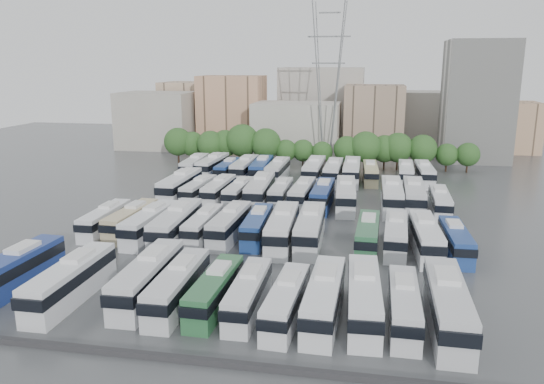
% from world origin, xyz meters
% --- Properties ---
extents(ground, '(220.00, 220.00, 0.00)m').
position_xyz_m(ground, '(0.00, 0.00, 0.00)').
color(ground, '#424447').
rests_on(ground, ground).
extents(parapet, '(56.00, 0.50, 0.50)m').
position_xyz_m(parapet, '(0.00, -33.00, 0.25)').
color(parapet, '#2D2D30').
rests_on(parapet, ground).
extents(tree_line, '(65.11, 7.65, 8.75)m').
position_xyz_m(tree_line, '(-2.49, 42.06, 4.44)').
color(tree_line, black).
rests_on(tree_line, ground).
extents(city_buildings, '(102.00, 35.00, 20.00)m').
position_xyz_m(city_buildings, '(-7.46, 71.86, 7.87)').
color(city_buildings, '#9E998E').
rests_on(city_buildings, ground).
extents(apartment_tower, '(14.00, 14.00, 26.00)m').
position_xyz_m(apartment_tower, '(34.00, 58.00, 13.00)').
color(apartment_tower, silver).
rests_on(apartment_tower, ground).
extents(electricity_pylon, '(9.00, 6.91, 33.83)m').
position_xyz_m(electricity_pylon, '(2.00, 50.00, 18.66)').
color(electricity_pylon, slate).
rests_on(electricity_pylon, ground).
extents(bus_r0_s0, '(3.27, 12.81, 3.99)m').
position_xyz_m(bus_r0_s0, '(-21.31, -23.88, 1.96)').
color(bus_r0_s0, navy).
rests_on(bus_r0_s0, ground).
extents(bus_r0_s2, '(2.77, 12.56, 3.94)m').
position_xyz_m(bus_r0_s2, '(-14.77, -24.92, 1.93)').
color(bus_r0_s2, silver).
rests_on(bus_r0_s2, ground).
extents(bus_r0_s4, '(3.13, 12.87, 4.01)m').
position_xyz_m(bus_r0_s4, '(-8.12, -23.04, 1.97)').
color(bus_r0_s4, silver).
rests_on(bus_r0_s4, ground).
extents(bus_r0_s5, '(2.80, 11.91, 3.72)m').
position_xyz_m(bus_r0_s5, '(-4.88, -24.02, 1.83)').
color(bus_r0_s5, silver).
rests_on(bus_r0_s5, ground).
extents(bus_r0_s6, '(2.68, 11.02, 3.44)m').
position_xyz_m(bus_r0_s6, '(-1.45, -24.00, 1.69)').
color(bus_r0_s6, '#2A6439').
rests_on(bus_r0_s6, ground).
extents(bus_r0_s7, '(2.45, 10.81, 3.39)m').
position_xyz_m(bus_r0_s7, '(1.58, -24.10, 1.66)').
color(bus_r0_s7, silver).
rests_on(bus_r0_s7, ground).
extents(bus_r0_s8, '(2.86, 10.96, 3.41)m').
position_xyz_m(bus_r0_s8, '(5.08, -24.99, 1.67)').
color(bus_r0_s8, silver).
rests_on(bus_r0_s8, ground).
extents(bus_r0_s9, '(2.94, 12.25, 3.83)m').
position_xyz_m(bus_r0_s9, '(8.18, -24.22, 1.88)').
color(bus_r0_s9, silver).
rests_on(bus_r0_s9, ground).
extents(bus_r0_s10, '(3.21, 12.56, 3.91)m').
position_xyz_m(bus_r0_s10, '(11.48, -23.64, 1.92)').
color(bus_r0_s10, silver).
rests_on(bus_r0_s10, ground).
extents(bus_r0_s11, '(2.52, 11.07, 3.47)m').
position_xyz_m(bus_r0_s11, '(14.77, -24.07, 1.70)').
color(bus_r0_s11, silver).
rests_on(bus_r0_s11, ground).
extents(bus_r0_s12, '(3.03, 13.33, 4.18)m').
position_xyz_m(bus_r0_s12, '(18.19, -24.12, 2.05)').
color(bus_r0_s12, silver).
rests_on(bus_r0_s12, ground).
extents(bus_r1_s0, '(2.55, 10.98, 3.44)m').
position_xyz_m(bus_r1_s0, '(-21.49, -5.73, 1.69)').
color(bus_r1_s0, white).
rests_on(bus_r1_s0, ground).
extents(bus_r1_s1, '(2.93, 11.42, 3.56)m').
position_xyz_m(bus_r1_s1, '(-18.08, -5.37, 1.75)').
color(bus_r1_s1, tan).
rests_on(bus_r1_s1, ground).
extents(bus_r1_s2, '(3.04, 12.21, 3.81)m').
position_xyz_m(bus_r1_s2, '(-14.93, -6.80, 1.87)').
color(bus_r1_s2, silver).
rests_on(bus_r1_s2, ground).
extents(bus_r1_s3, '(3.32, 13.37, 4.17)m').
position_xyz_m(bus_r1_s3, '(-11.40, -7.14, 2.05)').
color(bus_r1_s3, silver).
rests_on(bus_r1_s3, ground).
extents(bus_r1_s4, '(2.40, 10.82, 3.39)m').
position_xyz_m(bus_r1_s4, '(-8.43, -5.65, 1.67)').
color(bus_r1_s4, silver).
rests_on(bus_r1_s4, ground).
extents(bus_r1_s5, '(2.94, 12.03, 3.75)m').
position_xyz_m(bus_r1_s5, '(-5.16, -5.24, 1.84)').
color(bus_r1_s5, silver).
rests_on(bus_r1_s5, ground).
extents(bus_r1_s6, '(2.92, 11.35, 3.53)m').
position_xyz_m(bus_r1_s6, '(-1.74, -4.89, 1.73)').
color(bus_r1_s6, navy).
rests_on(bus_r1_s6, ground).
extents(bus_r1_s7, '(3.43, 13.19, 4.10)m').
position_xyz_m(bus_r1_s7, '(1.57, -6.15, 2.01)').
color(bus_r1_s7, silver).
rests_on(bus_r1_s7, ground).
extents(bus_r1_s8, '(3.16, 13.14, 4.10)m').
position_xyz_m(bus_r1_s8, '(4.85, -5.66, 2.01)').
color(bus_r1_s8, silver).
rests_on(bus_r1_s8, ground).
extents(bus_r1_s10, '(2.86, 11.48, 3.58)m').
position_xyz_m(bus_r1_s10, '(11.62, -5.82, 1.76)').
color(bus_r1_s10, '#2B663F').
rests_on(bus_r1_s10, ground).
extents(bus_r1_s11, '(3.08, 11.79, 3.67)m').
position_xyz_m(bus_r1_s11, '(14.81, -5.30, 1.80)').
color(bus_r1_s11, silver).
rests_on(bus_r1_s11, ground).
extents(bus_r1_s12, '(3.23, 12.43, 3.87)m').
position_xyz_m(bus_r1_s12, '(18.10, -6.05, 1.90)').
color(bus_r1_s12, white).
rests_on(bus_r1_s12, ground).
extents(bus_r1_s13, '(2.79, 11.05, 3.44)m').
position_xyz_m(bus_r1_s13, '(21.38, -6.10, 1.69)').
color(bus_r1_s13, navy).
rests_on(bus_r1_s13, ground).
extents(bus_r2_s1, '(3.09, 13.57, 4.25)m').
position_xyz_m(bus_r2_s1, '(-18.21, 12.88, 2.08)').
color(bus_r2_s1, silver).
rests_on(bus_r2_s1, ground).
extents(bus_r2_s2, '(2.93, 11.11, 3.45)m').
position_xyz_m(bus_r2_s2, '(-14.91, 12.19, 1.70)').
color(bus_r2_s2, silver).
rests_on(bus_r2_s2, ground).
extents(bus_r2_s3, '(2.74, 11.58, 3.62)m').
position_xyz_m(bus_r2_s3, '(-11.58, 12.17, 1.78)').
color(bus_r2_s3, silver).
rests_on(bus_r2_s3, ground).
extents(bus_r2_s4, '(2.71, 11.21, 3.50)m').
position_xyz_m(bus_r2_s4, '(-8.22, 11.67, 1.72)').
color(bus_r2_s4, silver).
rests_on(bus_r2_s4, ground).
extents(bus_r2_s5, '(3.55, 13.64, 4.24)m').
position_xyz_m(bus_r2_s5, '(-4.93, 11.92, 2.08)').
color(bus_r2_s5, silver).
rests_on(bus_r2_s5, ground).
extents(bus_r2_s6, '(2.49, 11.08, 3.47)m').
position_xyz_m(bus_r2_s6, '(-1.79, 12.49, 1.70)').
color(bus_r2_s6, silver).
rests_on(bus_r2_s6, ground).
extents(bus_r2_s7, '(3.02, 11.88, 3.70)m').
position_xyz_m(bus_r2_s7, '(1.59, 12.15, 1.82)').
color(bus_r2_s7, silver).
rests_on(bus_r2_s7, ground).
extents(bus_r2_s8, '(2.90, 12.11, 3.78)m').
position_xyz_m(bus_r2_s8, '(4.76, 11.57, 1.86)').
color(bus_r2_s8, navy).
rests_on(bus_r2_s8, ground).
extents(bus_r2_s9, '(3.53, 13.27, 4.12)m').
position_xyz_m(bus_r2_s9, '(8.17, 11.71, 2.02)').
color(bus_r2_s9, silver).
rests_on(bus_r2_s9, ground).
extents(bus_r2_s11, '(3.02, 13.52, 4.24)m').
position_xyz_m(bus_r2_s11, '(14.90, 12.26, 2.08)').
color(bus_r2_s11, silver).
rests_on(bus_r2_s11, ground).
extents(bus_r2_s12, '(3.25, 13.45, 4.20)m').
position_xyz_m(bus_r2_s12, '(18.09, 12.68, 2.06)').
color(bus_r2_s12, silver).
rests_on(bus_r2_s12, ground).
extents(bus_r2_s13, '(2.74, 11.44, 3.57)m').
position_xyz_m(bus_r2_s13, '(21.64, 10.93, 1.75)').
color(bus_r2_s13, silver).
rests_on(bus_r2_s13, ground).
extents(bus_r3_s0, '(3.12, 12.34, 3.84)m').
position_xyz_m(bus_r3_s0, '(-21.60, 30.20, 1.89)').
color(bus_r3_s0, silver).
rests_on(bus_r3_s0, ground).
extents(bus_r3_s1, '(3.34, 12.75, 3.96)m').
position_xyz_m(bus_r3_s1, '(-18.23, 30.96, 1.95)').
color(bus_r3_s1, silver).
rests_on(bus_r3_s1, ground).
extents(bus_r3_s2, '(2.63, 11.20, 3.50)m').
position_xyz_m(bus_r3_s2, '(-14.65, 28.87, 1.72)').
color(bus_r3_s2, navy).
rests_on(bus_r3_s2, ground).
extents(bus_r3_s3, '(2.88, 12.86, 4.03)m').
position_xyz_m(bus_r3_s3, '(-11.47, 29.09, 1.98)').
color(bus_r3_s3, silver).
rests_on(bus_r3_s3, ground).
extents(bus_r3_s4, '(3.38, 12.91, 4.02)m').
position_xyz_m(bus_r3_s4, '(-8.25, 29.14, 1.97)').
color(bus_r3_s4, navy).
rests_on(bus_r3_s4, ground).
extents(bus_r3_s5, '(2.87, 12.43, 3.89)m').
position_xyz_m(bus_r3_s5, '(-5.13, 28.66, 1.91)').
color(bus_r3_s5, silver).
rests_on(bus_r3_s5, ground).
extents(bus_r3_s7, '(3.14, 13.55, 4.24)m').
position_xyz_m(bus_r3_s7, '(1.57, 29.09, 2.08)').
color(bus_r3_s7, silver).
rests_on(bus_r3_s7, ground).
extents(bus_r3_s8, '(2.98, 12.81, 4.01)m').
position_xyz_m(bus_r3_s8, '(5.08, 28.98, 1.97)').
color(bus_r3_s8, silver).
rests_on(bus_r3_s8, ground).
extents(bus_r3_s9, '(2.99, 13.36, 4.19)m').
position_xyz_m(bus_r3_s9, '(8.35, 29.73, 2.05)').
color(bus_r3_s9, white).
rests_on(bus_r3_s9, ground).
extents(bus_r3_s10, '(3.01, 11.56, 3.60)m').
position_xyz_m(bus_r3_s10, '(11.69, 30.39, 1.77)').
color(bus_r3_s10, '#C3B886').
rests_on(bus_r3_s10, ground).
extents(bus_r3_s12, '(3.02, 12.06, 3.76)m').
position_xyz_m(bus_r3_s12, '(17.97, 30.81, 1.85)').
color(bus_r3_s12, white).
rests_on(bus_r3_s12, ground).
extents(bus_r3_s13, '(2.96, 12.05, 3.76)m').
position_xyz_m(bus_r3_s13, '(21.27, 31.16, 1.85)').
color(bus_r3_s13, silver).
rests_on(bus_r3_s13, ground).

